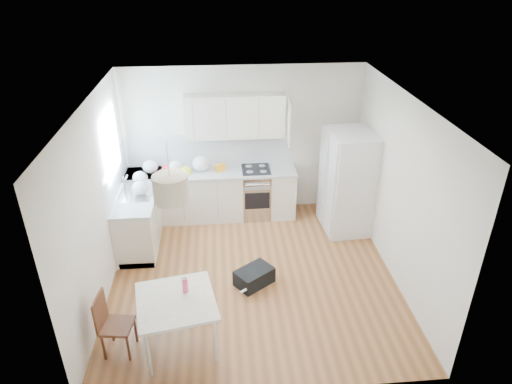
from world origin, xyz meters
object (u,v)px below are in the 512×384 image
refrigerator (349,182)px  dining_chair (117,325)px  gym_bag (254,277)px  dining_table (176,305)px

refrigerator → dining_chair: refrigerator is taller
dining_chair → gym_bag: (1.74, 1.13, -0.30)m
gym_bag → refrigerator: bearing=4.1°
dining_chair → dining_table: bearing=9.9°
gym_bag → dining_chair: bearing=177.4°
refrigerator → gym_bag: refrigerator is taller
dining_table → gym_bag: (1.02, 1.10, -0.52)m
refrigerator → dining_chair: 4.34m
dining_table → dining_chair: size_ratio=1.26×
dining_chair → gym_bag: 2.09m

